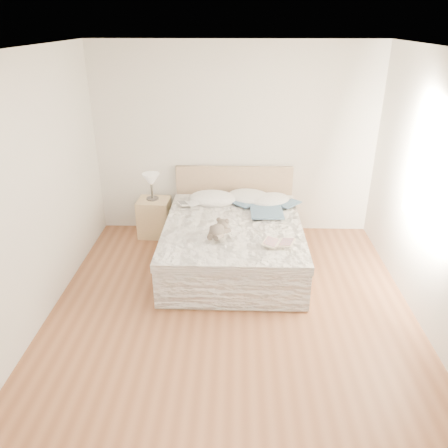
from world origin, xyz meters
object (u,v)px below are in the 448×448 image
(childrens_book, at_px, (279,243))
(nightstand, at_px, (155,217))
(teddy_bear, at_px, (217,236))
(table_lamp, at_px, (151,181))
(photo_book, at_px, (188,204))
(bed, at_px, (233,241))

(childrens_book, bearing_deg, nightstand, 160.33)
(teddy_bear, bearing_deg, childrens_book, 7.25)
(table_lamp, height_order, childrens_book, table_lamp)
(photo_book, bearing_deg, teddy_bear, -94.08)
(childrens_book, relative_size, teddy_bear, 1.08)
(nightstand, bearing_deg, bed, -33.39)
(bed, relative_size, photo_book, 7.65)
(bed, distance_m, nightstand, 1.40)
(teddy_bear, bearing_deg, bed, 87.57)
(nightstand, bearing_deg, childrens_book, -39.90)
(nightstand, distance_m, photo_book, 0.71)
(bed, relative_size, table_lamp, 5.54)
(nightstand, relative_size, teddy_bear, 1.72)
(teddy_bear, bearing_deg, nightstand, 144.05)
(bed, distance_m, table_lamp, 1.52)
(photo_book, height_order, teddy_bear, teddy_bear)
(table_lamp, xyz_separation_m, photo_book, (0.55, -0.32, -0.21))
(bed, height_order, childrens_book, bed)
(nightstand, xyz_separation_m, childrens_book, (1.69, -1.41, 0.35))
(bed, distance_m, teddy_bear, 0.65)
(bed, relative_size, childrens_book, 6.12)
(childrens_book, bearing_deg, photo_book, 156.25)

